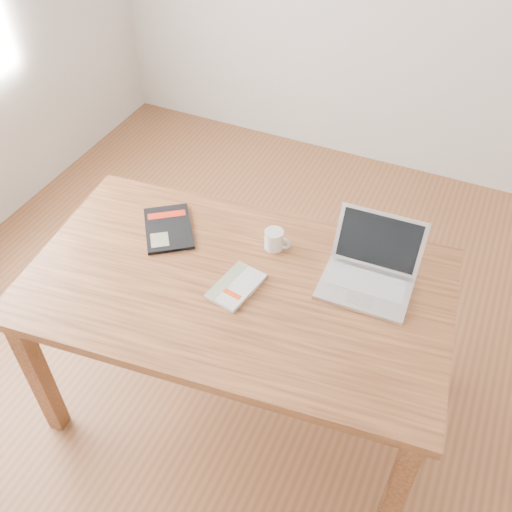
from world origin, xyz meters
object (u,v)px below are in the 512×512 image
at_px(black_guidebook, 168,228).
at_px(laptop, 370,271).
at_px(white_guidebook, 236,286).
at_px(desk, 237,299).
at_px(coffee_mug, 275,239).

distance_m(black_guidebook, laptop, 0.81).
height_order(white_guidebook, laptop, laptop).
xyz_separation_m(desk, coffee_mug, (0.05, 0.23, 0.13)).
distance_m(desk, coffee_mug, 0.27).
xyz_separation_m(black_guidebook, laptop, (0.80, 0.06, 0.04)).
xyz_separation_m(desk, white_guidebook, (0.01, -0.02, 0.10)).
distance_m(black_guidebook, coffee_mug, 0.43).
bearing_deg(laptop, desk, -155.86).
distance_m(desk, black_guidebook, 0.41).
bearing_deg(black_guidebook, white_guidebook, -60.11).
relative_size(black_guidebook, coffee_mug, 3.02).
height_order(desk, laptop, laptop).
xyz_separation_m(desk, laptop, (0.43, 0.21, 0.14)).
distance_m(white_guidebook, black_guidebook, 0.42).
bearing_deg(coffee_mug, white_guidebook, -94.99).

